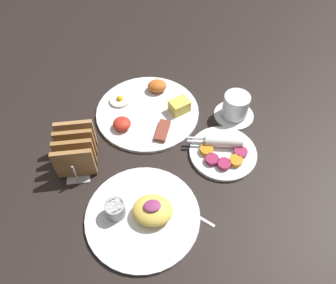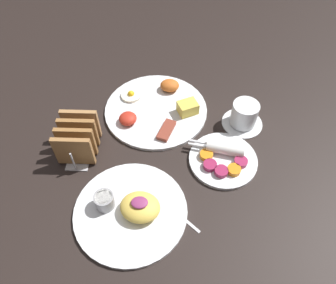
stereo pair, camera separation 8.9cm
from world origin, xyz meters
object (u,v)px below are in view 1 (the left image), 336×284
(plate_condiments, at_px, (224,151))
(plate_foreground, at_px, (144,214))
(plate_breakfast, at_px, (149,110))
(coffee_cup, at_px, (236,107))
(toast_rack, at_px, (77,150))

(plate_condiments, xyz_separation_m, plate_foreground, (-0.23, -0.16, 0.00))
(plate_breakfast, bearing_deg, coffee_cup, -10.16)
(plate_foreground, bearing_deg, plate_condiments, 34.55)
(plate_condiments, bearing_deg, toast_rack, 176.10)
(plate_breakfast, xyz_separation_m, coffee_cup, (0.26, -0.05, 0.03))
(plate_foreground, xyz_separation_m, toast_rack, (-0.16, 0.19, 0.03))
(coffee_cup, bearing_deg, toast_rack, -166.45)
(plate_foreground, xyz_separation_m, coffee_cup, (0.30, 0.30, 0.02))
(plate_breakfast, distance_m, plate_foreground, 0.35)
(toast_rack, height_order, coffee_cup, toast_rack)
(plate_breakfast, bearing_deg, plate_foreground, -97.28)
(toast_rack, bearing_deg, coffee_cup, 13.55)
(plate_condiments, xyz_separation_m, toast_rack, (-0.39, 0.03, 0.04))
(plate_condiments, height_order, toast_rack, toast_rack)
(plate_condiments, distance_m, plate_foreground, 0.28)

